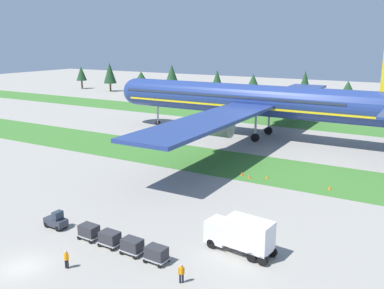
{
  "coord_description": "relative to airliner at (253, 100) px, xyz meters",
  "views": [
    {
      "loc": [
        30.45,
        -21.86,
        19.96
      ],
      "look_at": [
        -1.79,
        33.61,
        4.0
      ],
      "focal_mm": 39.29,
      "sensor_mm": 36.0,
      "label": 1
    }
  ],
  "objects": [
    {
      "name": "taxiway_marker_0",
      "position": [
        21.66,
        -25.06,
        -7.59
      ],
      "size": [
        0.44,
        0.44,
        0.56
      ],
      "primitive_type": "cone",
      "color": "orange",
      "rests_on": "ground"
    },
    {
      "name": "ground_plane",
      "position": [
        2.21,
        -59.84,
        -7.87
      ],
      "size": [
        400.0,
        400.0,
        0.0
      ],
      "primitive_type": "plane",
      "color": "gray"
    },
    {
      "name": "grass_strip_near",
      "position": [
        2.21,
        -20.54,
        -7.87
      ],
      "size": [
        320.0,
        14.54,
        0.01
      ],
      "primitive_type": "cube",
      "color": "#3D752D",
      "rests_on": "ground"
    },
    {
      "name": "airliner",
      "position": [
        0.0,
        0.0,
        0.0
      ],
      "size": [
        67.12,
        82.1,
        21.98
      ],
      "rotation": [
        0.0,
        0.0,
        1.57
      ],
      "color": "navy",
      "rests_on": "ground"
    },
    {
      "name": "taxiway_marker_3",
      "position": [
        12.54,
        -24.83,
        -7.64
      ],
      "size": [
        0.44,
        0.44,
        0.47
      ],
      "primitive_type": "cone",
      "color": "orange",
      "rests_on": "ground"
    },
    {
      "name": "ground_crew_marshaller",
      "position": [
        5.82,
        -57.96,
        -6.93
      ],
      "size": [
        0.56,
        0.36,
        1.74
      ],
      "rotation": [
        0.0,
        0.0,
        3.26
      ],
      "color": "black",
      "rests_on": "ground"
    },
    {
      "name": "grass_strip_far",
      "position": [
        2.21,
        20.54,
        -7.87
      ],
      "size": [
        320.0,
        14.54,
        0.01
      ],
      "primitive_type": "cube",
      "color": "#3D752D",
      "rests_on": "ground"
    },
    {
      "name": "ground_crew_loader",
      "position": [
        15.97,
        -54.77,
        -6.93
      ],
      "size": [
        0.47,
        0.38,
        1.74
      ],
      "rotation": [
        0.0,
        0.0,
        3.79
      ],
      "color": "black",
      "rests_on": "ground"
    },
    {
      "name": "taxiway_marker_2",
      "position": [
        10.2,
        -26.06,
        -7.56
      ],
      "size": [
        0.44,
        0.44,
        0.62
      ],
      "primitive_type": "cone",
      "color": "orange",
      "rests_on": "ground"
    },
    {
      "name": "baggage_tug",
      "position": [
        -1.5,
        -52.47,
        -7.06
      ],
      "size": [
        2.65,
        1.41,
        1.97
      ],
      "rotation": [
        0.0,
        0.0,
        1.53
      ],
      "color": "#2D333D",
      "rests_on": "ground"
    },
    {
      "name": "cargo_dolly_third",
      "position": [
        9.31,
        -52.92,
        -6.95
      ],
      "size": [
        2.26,
        1.59,
        1.55
      ],
      "rotation": [
        0.0,
        0.0,
        1.53
      ],
      "color": "#A3A3A8",
      "rests_on": "ground"
    },
    {
      "name": "cargo_dolly_fourth",
      "position": [
        12.21,
        -53.04,
        -6.95
      ],
      "size": [
        2.26,
        1.59,
        1.55
      ],
      "rotation": [
        0.0,
        0.0,
        1.53
      ],
      "color": "#A3A3A8",
      "rests_on": "ground"
    },
    {
      "name": "cargo_dolly_lead",
      "position": [
        3.52,
        -52.68,
        -6.95
      ],
      "size": [
        2.26,
        1.59,
        1.55
      ],
      "rotation": [
        0.0,
        0.0,
        1.53
      ],
      "color": "#A3A3A8",
      "rests_on": "ground"
    },
    {
      "name": "catering_truck",
      "position": [
        18.08,
        -47.36,
        -5.92
      ],
      "size": [
        7.16,
        3.03,
        3.58
      ],
      "rotation": [
        0.0,
        0.0,
        1.46
      ],
      "color": "silver",
      "rests_on": "ground"
    },
    {
      "name": "cargo_dolly_second",
      "position": [
        6.42,
        -52.8,
        -6.95
      ],
      "size": [
        2.26,
        1.59,
        1.55
      ],
      "rotation": [
        0.0,
        0.0,
        1.53
      ],
      "color": "#A3A3A8",
      "rests_on": "ground"
    },
    {
      "name": "taxiway_marker_1",
      "position": [
        8.72,
        -25.42,
        -7.57
      ],
      "size": [
        0.44,
        0.44,
        0.61
      ],
      "primitive_type": "cone",
      "color": "orange",
      "rests_on": "ground"
    },
    {
      "name": "distant_tree_line",
      "position": [
        -2.42,
        50.2,
        -1.19
      ],
      "size": [
        203.41,
        9.4,
        12.42
      ],
      "color": "#4C3823",
      "rests_on": "ground"
    }
  ]
}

